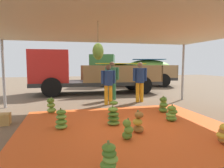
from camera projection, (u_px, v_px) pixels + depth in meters
The scene contains 19 objects.
ground_plane at pixel (104, 105), 8.13m from camera, with size 40.00×40.00×0.00m, color brown.
tarp_orange at pixel (126, 127), 5.23m from camera, with size 5.56×4.69×0.01m, color #E05B23.
tent_canopy at pixel (128, 28), 4.89m from camera, with size 8.00×7.00×2.64m.
banana_bunch_0 at pixel (163, 103), 7.36m from camera, with size 0.35×0.33×0.48m.
banana_bunch_1 at pixel (61, 120), 5.05m from camera, with size 0.41×0.43×0.54m.
banana_bunch_2 at pixel (163, 105), 6.78m from camera, with size 0.37×0.40×0.56m.
banana_bunch_3 at pixel (113, 117), 5.36m from camera, with size 0.45×0.45×0.55m.
banana_bunch_4 at pixel (113, 110), 6.16m from camera, with size 0.40×0.42×0.57m.
banana_bunch_6 at pixel (51, 106), 6.72m from camera, with size 0.38×0.40×0.54m.
banana_bunch_7 at pixel (128, 130), 4.32m from camera, with size 0.32×0.34×0.48m.
banana_bunch_8 at pixel (109, 160), 2.96m from camera, with size 0.39×0.37×0.51m.
banana_bunch_9 at pixel (138, 123), 4.76m from camera, with size 0.33×0.32×0.55m.
banana_bunch_10 at pixel (172, 114), 5.76m from camera, with size 0.41×0.42×0.49m.
cargo_truck_main at pixel (91, 73), 11.26m from camera, with size 7.20×2.52×2.40m.
cargo_truck_far at pixel (131, 69), 15.41m from camera, with size 6.86×4.20×2.40m.
worker_0 at pixel (112, 78), 9.15m from camera, with size 0.65×0.40×1.78m.
worker_1 at pixel (108, 81), 8.06m from camera, with size 0.60×0.37×1.65m.
worker_2 at pixel (140, 79), 8.66m from camera, with size 0.64×0.39×1.75m.
crate_0 at pixel (3, 119), 5.41m from camera, with size 0.38×0.35×0.30m, color #B78947.
Camera 1 is at (-1.56, -4.86, 1.65)m, focal length 31.63 mm.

